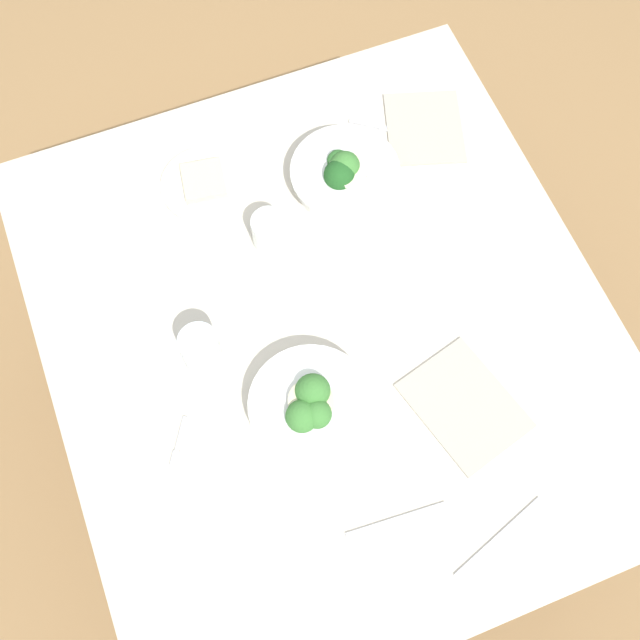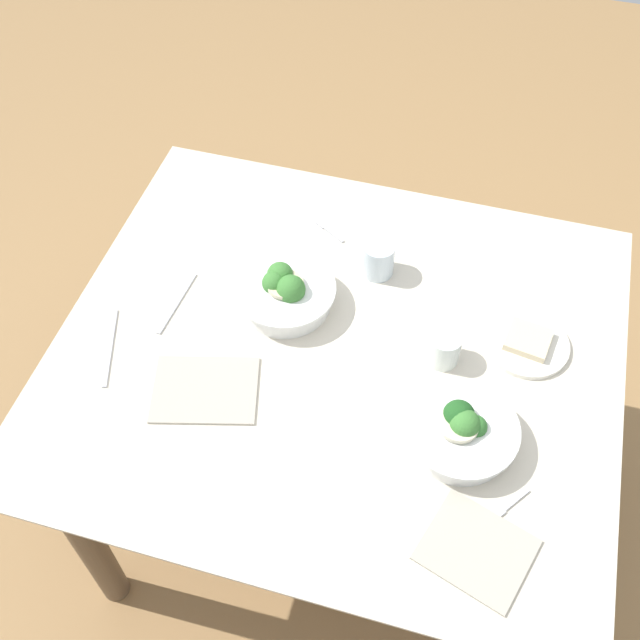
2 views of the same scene
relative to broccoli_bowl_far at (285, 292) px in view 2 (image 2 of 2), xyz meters
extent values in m
plane|color=#9E7547|center=(0.15, -0.09, -0.77)|extent=(6.00, 6.00, 0.00)
cube|color=beige|center=(0.15, -0.09, -0.04)|extent=(1.21, 1.07, 0.01)
cube|color=brown|center=(0.15, -0.09, -0.06)|extent=(1.17, 1.04, 0.02)
cylinder|color=brown|center=(-0.34, -0.51, -0.42)|extent=(0.07, 0.07, 0.70)
cylinder|color=brown|center=(-0.34, 0.33, -0.42)|extent=(0.07, 0.07, 0.70)
cylinder|color=brown|center=(0.64, 0.33, -0.42)|extent=(0.07, 0.07, 0.70)
cylinder|color=white|center=(0.00, 0.00, -0.01)|extent=(0.20, 0.20, 0.05)
cylinder|color=white|center=(0.00, 0.00, 0.02)|extent=(0.23, 0.23, 0.01)
sphere|color=#3D7A33|center=(-0.02, 0.00, 0.03)|extent=(0.05, 0.05, 0.05)
sphere|color=#3D7A33|center=(0.02, -0.01, 0.03)|extent=(0.07, 0.07, 0.07)
sphere|color=#3D7A33|center=(-0.02, 0.02, 0.03)|extent=(0.06, 0.06, 0.06)
cylinder|color=beige|center=(0.00, 0.00, 0.03)|extent=(0.08, 0.08, 0.01)
cylinder|color=white|center=(0.44, -0.24, -0.01)|extent=(0.20, 0.20, 0.05)
cylinder|color=white|center=(0.44, -0.24, 0.01)|extent=(0.22, 0.22, 0.01)
sphere|color=#33702D|center=(0.46, -0.24, 0.02)|extent=(0.05, 0.05, 0.05)
sphere|color=#1E511E|center=(0.42, -0.23, 0.02)|extent=(0.06, 0.06, 0.06)
sphere|color=#3D7A33|center=(0.44, -0.24, 0.03)|extent=(0.06, 0.06, 0.06)
cylinder|color=beige|center=(0.43, -0.25, 0.03)|extent=(0.08, 0.08, 0.01)
cylinder|color=silver|center=(0.54, 0.03, -0.03)|extent=(0.18, 0.18, 0.01)
cube|color=beige|center=(0.54, 0.03, -0.02)|extent=(0.10, 0.10, 0.02)
cylinder|color=silver|center=(0.37, -0.05, 0.00)|extent=(0.07, 0.07, 0.08)
cylinder|color=silver|center=(0.18, 0.15, 0.01)|extent=(0.07, 0.07, 0.09)
cube|color=#B7B7BC|center=(0.05, 0.24, -0.04)|extent=(0.06, 0.04, 0.00)
cube|color=#B7B7BC|center=(0.01, 0.26, -0.04)|extent=(0.03, 0.03, 0.00)
cube|color=#B7B7BC|center=(0.56, -0.34, -0.04)|extent=(0.05, 0.06, 0.00)
cube|color=#B7B7BC|center=(0.53, -0.38, -0.04)|extent=(0.03, 0.03, 0.00)
cube|color=#B7B7BC|center=(-0.33, -0.22, -0.04)|extent=(0.07, 0.20, 0.00)
cube|color=#B7B7BC|center=(-0.24, -0.07, -0.04)|extent=(0.02, 0.19, 0.00)
cube|color=#B1A997|center=(-0.09, -0.27, -0.03)|extent=(0.25, 0.21, 0.01)
cube|color=#B1A997|center=(0.50, -0.46, -0.03)|extent=(0.23, 0.21, 0.01)
camera|label=1|loc=(-0.41, 0.14, 1.41)|focal=45.71mm
camera|label=2|loc=(0.38, -1.04, 1.32)|focal=43.28mm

